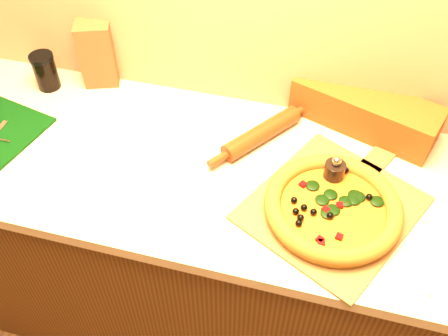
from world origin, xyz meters
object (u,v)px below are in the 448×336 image
pizza_peel (335,204)px  pepper_grinder (334,173)px  rolling_pin (262,133)px  dark_jar (45,71)px  pizza (333,207)px

pizza_peel → pepper_grinder: bearing=131.3°
rolling_pin → dark_jar: bearing=174.6°
pizza_peel → dark_jar: dark_jar is taller
pepper_grinder → rolling_pin: (-0.23, 0.13, -0.02)m
pepper_grinder → dark_jar: dark_jar is taller
pizza → dark_jar: size_ratio=2.87×
dark_jar → rolling_pin: bearing=-5.4°
pizza → pepper_grinder: pepper_grinder is taller
pizza → pizza_peel: bearing=77.5°
pizza → rolling_pin: pizza is taller
pepper_grinder → dark_jar: (-1.00, 0.20, 0.02)m
pizza → dark_jar: bearing=162.9°
pizza → pepper_grinder: 0.11m
pizza_peel → pizza: (-0.01, -0.04, 0.03)m
pizza → rolling_pin: 0.34m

